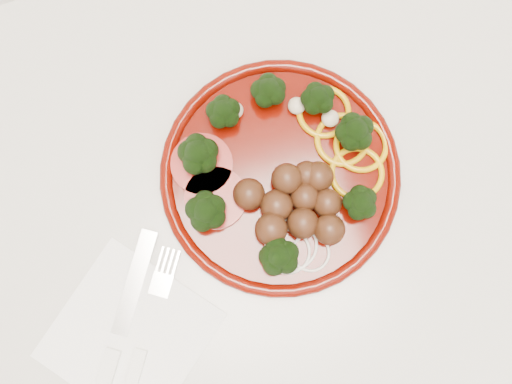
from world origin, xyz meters
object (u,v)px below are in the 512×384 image
object	(u,v)px
napkin	(129,335)
fork	(137,366)
plate	(282,174)
knife	(113,355)

from	to	relation	value
napkin	fork	bearing A→B (deg)	-89.57
plate	knife	bearing A→B (deg)	-150.59
plate	fork	world-z (taller)	plate
knife	fork	world-z (taller)	knife
napkin	plate	bearing A→B (deg)	28.85
napkin	fork	size ratio (longest dim) A/B	0.89
plate	napkin	bearing A→B (deg)	-151.15
plate	knife	distance (m)	0.25
plate	napkin	distance (m)	0.23
plate	knife	world-z (taller)	plate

